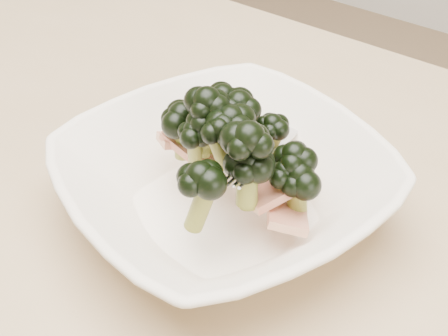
# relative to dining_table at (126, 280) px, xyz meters

# --- Properties ---
(dining_table) EXTENTS (1.20, 0.80, 0.75)m
(dining_table) POSITION_rel_dining_table_xyz_m (0.00, 0.00, 0.00)
(dining_table) COLOR tan
(dining_table) RESTS_ON ground
(broccoli_dish) EXTENTS (0.33, 0.33, 0.12)m
(broccoli_dish) POSITION_rel_dining_table_xyz_m (0.08, 0.05, 0.14)
(broccoli_dish) COLOR white
(broccoli_dish) RESTS_ON dining_table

